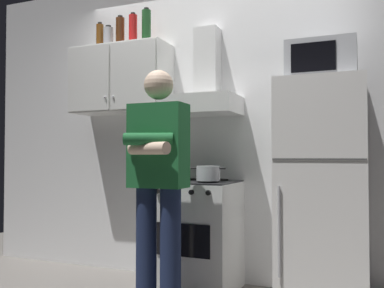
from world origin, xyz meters
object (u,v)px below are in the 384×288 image
microwave (321,62)px  cooking_pot (208,173)px  stove_oven (198,235)px  bottle_rum_dark (120,32)px  upper_cabinet (120,80)px  bottle_wine_green (146,26)px  range_hood (204,91)px  bottle_beer_brown (100,37)px  bottle_canister_steel (108,38)px  person_standing (158,180)px  bottle_soda_red (133,30)px  refrigerator (322,193)px

microwave → cooking_pot: size_ratio=1.71×
stove_oven → bottle_rum_dark: (-0.81, 0.13, 1.75)m
upper_cabinet → stove_oven: (0.80, -0.13, -1.32)m
bottle_wine_green → range_hood: bearing=3.6°
microwave → bottle_beer_brown: 2.03m
microwave → upper_cabinet: bearing=176.5°
upper_cabinet → stove_oven: 1.55m
upper_cabinet → bottle_canister_steel: (-0.14, 0.01, 0.40)m
upper_cabinet → range_hood: (0.80, 0.00, -0.15)m
upper_cabinet → microwave: (1.75, -0.11, -0.01)m
bottle_wine_green → cooking_pot: bearing=-18.1°
person_standing → upper_cabinet: bearing=135.7°
microwave → cooking_pot: bearing=-170.4°
upper_cabinet → bottle_soda_red: (0.13, -0.01, 0.44)m
range_hood → bottle_canister_steel: bottle_canister_steel is taller
stove_oven → bottle_canister_steel: bearing=171.9°
range_hood → person_standing: 1.01m
bottle_canister_steel → range_hood: bearing=-0.4°
upper_cabinet → microwave: 1.75m
stove_oven → cooking_pot: 0.53m
refrigerator → bottle_canister_steel: (-1.89, 0.13, 1.35)m
upper_cabinet → bottle_wine_green: (0.28, -0.03, 0.45)m
upper_cabinet → bottle_wine_green: 0.53m
person_standing → cooking_pot: person_standing is taller
cooking_pot → bottle_rum_dark: bearing=165.1°
refrigerator → range_hood: bearing=172.5°
range_hood → bottle_wine_green: (-0.52, -0.03, 0.60)m
bottle_wine_green → bottle_canister_steel: 0.42m
microwave → person_standing: bearing=-148.0°
bottle_soda_red → range_hood: bearing=0.7°
microwave → person_standing: size_ratio=0.29×
microwave → cooking_pot: (-0.82, -0.14, -0.81)m
range_hood → bottle_beer_brown: (-1.03, 0.01, 0.57)m
bottle_soda_red → stove_oven: bearing=-10.1°
person_standing → bottle_rum_dark: 1.66m
bottle_rum_dark → bottle_wine_green: 0.29m
person_standing → bottle_soda_red: (-0.62, 0.72, 1.29)m
bottle_beer_brown → microwave: bearing=-3.5°
bottle_wine_green → person_standing: bearing=-56.1°
person_standing → refrigerator: bearing=31.2°
bottle_rum_dark → bottle_soda_red: (0.14, -0.01, 0.00)m
upper_cabinet → cooking_pot: (0.93, -0.24, -0.82)m
upper_cabinet → bottle_canister_steel: bottle_canister_steel is taller
stove_oven → range_hood: 1.17m
bottle_canister_steel → bottle_soda_red: size_ratio=0.73×
upper_cabinet → stove_oven: upper_cabinet is taller
bottle_beer_brown → bottle_canister_steel: bearing=-4.5°
bottle_beer_brown → bottle_wine_green: size_ratio=0.83×
bottle_soda_red → person_standing: bearing=-49.5°
bottle_beer_brown → refrigerator: bearing=-4.1°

